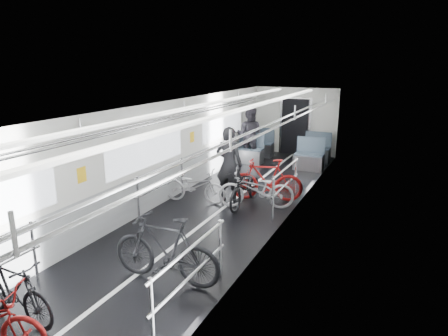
% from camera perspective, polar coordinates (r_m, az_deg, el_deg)
% --- Properties ---
extents(car_shell, '(3.02, 14.01, 2.41)m').
position_cam_1_polar(car_shell, '(9.84, 2.32, 2.29)').
color(car_shell, black).
rests_on(car_shell, ground).
extents(bike_left_mid, '(1.49, 0.49, 0.88)m').
position_cam_1_polar(bike_left_mid, '(6.01, -27.93, -15.18)').
color(bike_left_mid, black).
rests_on(bike_left_mid, floor).
extents(bike_left_far, '(1.61, 0.75, 0.81)m').
position_cam_1_polar(bike_left_far, '(9.58, -4.20, -2.56)').
color(bike_left_far, '#AAA9AE').
rests_on(bike_left_far, floor).
extents(bike_right_near, '(1.82, 0.60, 1.08)m').
position_cam_1_polar(bike_right_near, '(6.22, -8.35, -11.40)').
color(bike_right_near, black).
rests_on(bike_right_near, floor).
extents(bike_right_mid, '(1.84, 1.14, 0.91)m').
position_cam_1_polar(bike_right_mid, '(9.18, 4.61, -3.04)').
color(bike_right_mid, '#B5B5BA').
rests_on(bike_right_mid, floor).
extents(bike_right_far, '(1.81, 0.94, 1.05)m').
position_cam_1_polar(bike_right_far, '(9.68, 6.09, -1.69)').
color(bike_right_far, '#AA1614').
rests_on(bike_right_far, floor).
extents(bike_aisle, '(0.61, 1.68, 0.87)m').
position_cam_1_polar(bike_aisle, '(9.34, 3.10, -2.81)').
color(bike_aisle, black).
rests_on(bike_aisle, floor).
extents(person_standing, '(0.67, 0.45, 1.83)m').
position_cam_1_polar(person_standing, '(9.47, 0.71, 0.48)').
color(person_standing, black).
rests_on(person_standing, floor).
extents(person_seated, '(0.96, 0.78, 1.85)m').
position_cam_1_polar(person_seated, '(13.37, 3.66, 4.77)').
color(person_seated, '#28252C').
rests_on(person_seated, floor).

